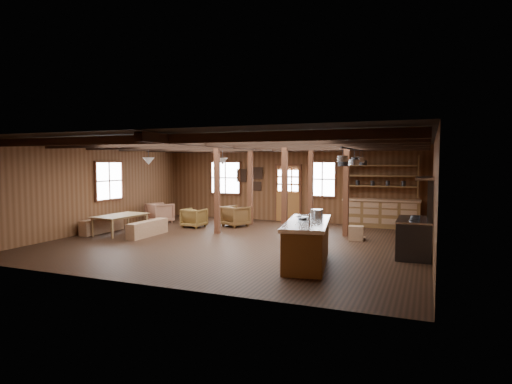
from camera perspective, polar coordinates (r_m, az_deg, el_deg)
room at (r=11.87m, az=-2.27°, el=0.04°), size 10.04×9.04×2.84m
ceiling_joists at (r=12.01m, az=-1.94°, el=6.20°), size 9.80×8.82×0.18m
timber_posts at (r=13.61m, az=3.33°, el=0.55°), size 3.95×2.35×2.80m
back_door at (r=16.05m, az=4.28°, el=-0.79°), size 1.02×0.08×2.15m
window_back_left at (r=16.99m, az=-4.08°, el=1.90°), size 1.32×0.06×1.32m
window_back_right at (r=15.67m, az=8.84°, el=1.69°), size 1.02×0.06×1.32m
window_left at (r=14.98m, az=-19.02°, el=1.42°), size 0.14×1.24×1.32m
notice_boards at (r=16.53m, az=-0.65°, el=1.99°), size 1.08×0.03×0.90m
back_counter at (r=15.15m, az=16.33°, el=-2.29°), size 2.55×0.60×2.45m
pendant_lamps at (r=13.77m, az=-9.14°, el=4.09°), size 1.86×2.36×0.66m
pot_rack at (r=11.27m, az=12.87°, el=4.14°), size 0.43×3.00×0.45m
kitchen_island at (r=9.42m, az=6.84°, el=-6.67°), size 1.29×2.61×1.20m
step_stool at (r=12.50m, az=13.18°, el=-5.37°), size 0.50×0.38×0.41m
commercial_range at (r=10.73m, az=20.66°, el=-4.86°), size 0.79×1.52×1.87m
dining_table at (r=13.88m, az=-17.51°, el=-4.15°), size 1.03×1.73×0.59m
bench_wall at (r=14.37m, az=-19.82°, el=-4.19°), size 0.31×1.67×0.46m
bench_aisle at (r=13.29m, az=-14.22°, el=-4.73°), size 0.31×1.66×0.46m
armchair_a at (r=14.74m, az=-8.24°, el=-3.43°), size 0.74×0.76×0.65m
armchair_b at (r=14.79m, az=-2.74°, el=-3.23°), size 1.03×1.04×0.72m
armchair_c at (r=16.00m, az=-12.70°, el=-2.73°), size 1.06×1.07×0.74m
counter_pot at (r=10.05m, az=8.08°, el=-2.82°), size 0.31×0.31×0.18m
bowl at (r=9.62m, az=6.26°, el=-3.46°), size 0.34×0.34×0.07m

